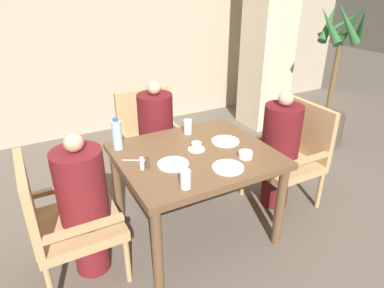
{
  "coord_description": "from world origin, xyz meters",
  "views": [
    {
      "loc": [
        -1.07,
        -1.96,
        1.89
      ],
      "look_at": [
        0.0,
        0.05,
        0.77
      ],
      "focal_mm": 32.0,
      "sensor_mm": 36.0,
      "label": 1
    }
  ],
  "objects_px": {
    "plate_main_right": "(225,141)",
    "water_bottle": "(117,135)",
    "chair_left_side": "(62,218)",
    "potted_palm": "(329,101)",
    "chair_far_side": "(151,136)",
    "glass_tall_near": "(188,127)",
    "chair_right_side": "(292,152)",
    "glass_tall_mid": "(185,179)",
    "diner_in_right_chair": "(280,150)",
    "teacup_with_saucer": "(196,147)",
    "bowl_small": "(246,155)",
    "diner_in_left_chair": "(84,204)",
    "plate_main_left": "(228,167)",
    "diner_in_far_chair": "(156,136)",
    "plate_dessert_center": "(173,164)"
  },
  "relations": [
    {
      "from": "potted_palm",
      "to": "diner_in_right_chair",
      "type": "bearing_deg",
      "value": -153.12
    },
    {
      "from": "bowl_small",
      "to": "glass_tall_mid",
      "type": "relative_size",
      "value": 0.85
    },
    {
      "from": "diner_in_left_chair",
      "to": "plate_main_right",
      "type": "bearing_deg",
      "value": 2.42
    },
    {
      "from": "chair_far_side",
      "to": "glass_tall_mid",
      "type": "relative_size",
      "value": 7.67
    },
    {
      "from": "plate_main_right",
      "to": "water_bottle",
      "type": "xyz_separation_m",
      "value": [
        -0.78,
        0.29,
        0.11
      ]
    },
    {
      "from": "plate_dessert_center",
      "to": "teacup_with_saucer",
      "type": "xyz_separation_m",
      "value": [
        0.25,
        0.13,
        0.02
      ]
    },
    {
      "from": "diner_in_right_chair",
      "to": "bowl_small",
      "type": "xyz_separation_m",
      "value": [
        -0.55,
        -0.23,
        0.2
      ]
    },
    {
      "from": "plate_dessert_center",
      "to": "glass_tall_near",
      "type": "xyz_separation_m",
      "value": [
        0.33,
        0.42,
        0.05
      ]
    },
    {
      "from": "potted_palm",
      "to": "plate_main_right",
      "type": "height_order",
      "value": "potted_palm"
    },
    {
      "from": "chair_far_side",
      "to": "plate_dessert_center",
      "type": "bearing_deg",
      "value": -102.5
    },
    {
      "from": "diner_in_left_chair",
      "to": "plate_main_left",
      "type": "distance_m",
      "value": 0.99
    },
    {
      "from": "chair_left_side",
      "to": "diner_in_far_chair",
      "type": "height_order",
      "value": "diner_in_far_chair"
    },
    {
      "from": "teacup_with_saucer",
      "to": "glass_tall_near",
      "type": "height_order",
      "value": "glass_tall_near"
    },
    {
      "from": "chair_left_side",
      "to": "plate_dessert_center",
      "type": "relative_size",
      "value": 4.2
    },
    {
      "from": "diner_in_right_chair",
      "to": "potted_palm",
      "type": "xyz_separation_m",
      "value": [
        1.37,
        0.7,
        0.01
      ]
    },
    {
      "from": "diner_in_right_chair",
      "to": "bowl_small",
      "type": "relative_size",
      "value": 10.55
    },
    {
      "from": "diner_in_left_chair",
      "to": "potted_palm",
      "type": "distance_m",
      "value": 3.12
    },
    {
      "from": "diner_in_far_chair",
      "to": "plate_dessert_center",
      "type": "distance_m",
      "value": 0.89
    },
    {
      "from": "teacup_with_saucer",
      "to": "diner_in_far_chair",
      "type": "bearing_deg",
      "value": 92.56
    },
    {
      "from": "chair_right_side",
      "to": "chair_left_side",
      "type": "bearing_deg",
      "value": 180.0
    },
    {
      "from": "water_bottle",
      "to": "teacup_with_saucer",
      "type": "bearing_deg",
      "value": -29.99
    },
    {
      "from": "plate_main_left",
      "to": "glass_tall_near",
      "type": "bearing_deg",
      "value": 87.83
    },
    {
      "from": "chair_far_side",
      "to": "glass_tall_near",
      "type": "xyz_separation_m",
      "value": [
        0.11,
        -0.57,
        0.3
      ]
    },
    {
      "from": "water_bottle",
      "to": "chair_far_side",
      "type": "bearing_deg",
      "value": 50.07
    },
    {
      "from": "diner_in_left_chair",
      "to": "teacup_with_saucer",
      "type": "xyz_separation_m",
      "value": [
        0.86,
        0.04,
        0.2
      ]
    },
    {
      "from": "teacup_with_saucer",
      "to": "chair_right_side",
      "type": "bearing_deg",
      "value": -2.31
    },
    {
      "from": "diner_in_left_chair",
      "to": "bowl_small",
      "type": "distance_m",
      "value": 1.16
    },
    {
      "from": "chair_right_side",
      "to": "glass_tall_near",
      "type": "relative_size",
      "value": 7.67
    },
    {
      "from": "chair_far_side",
      "to": "glass_tall_near",
      "type": "height_order",
      "value": "chair_far_side"
    },
    {
      "from": "chair_right_side",
      "to": "diner_in_right_chair",
      "type": "bearing_deg",
      "value": 180.0
    },
    {
      "from": "chair_right_side",
      "to": "glass_tall_mid",
      "type": "distance_m",
      "value": 1.34
    },
    {
      "from": "glass_tall_near",
      "to": "diner_in_right_chair",
      "type": "bearing_deg",
      "value": -24.72
    },
    {
      "from": "diner_in_left_chair",
      "to": "chair_right_side",
      "type": "distance_m",
      "value": 1.81
    },
    {
      "from": "chair_right_side",
      "to": "plate_main_right",
      "type": "relative_size",
      "value": 4.2
    },
    {
      "from": "chair_far_side",
      "to": "potted_palm",
      "type": "xyz_separation_m",
      "value": [
        2.21,
        -0.21,
        0.07
      ]
    },
    {
      "from": "glass_tall_near",
      "to": "diner_in_left_chair",
      "type": "bearing_deg",
      "value": -160.63
    },
    {
      "from": "chair_left_side",
      "to": "potted_palm",
      "type": "relative_size",
      "value": 0.54
    },
    {
      "from": "potted_palm",
      "to": "chair_far_side",
      "type": "bearing_deg",
      "value": 174.63
    },
    {
      "from": "glass_tall_near",
      "to": "bowl_small",
      "type": "bearing_deg",
      "value": -73.03
    },
    {
      "from": "diner_in_far_chair",
      "to": "bowl_small",
      "type": "relative_size",
      "value": 10.63
    },
    {
      "from": "diner_in_right_chair",
      "to": "plate_dessert_center",
      "type": "height_order",
      "value": "diner_in_right_chair"
    },
    {
      "from": "diner_in_left_chair",
      "to": "diner_in_far_chair",
      "type": "distance_m",
      "value": 1.12
    },
    {
      "from": "chair_far_side",
      "to": "glass_tall_near",
      "type": "distance_m",
      "value": 0.65
    },
    {
      "from": "bowl_small",
      "to": "diner_in_left_chair",
      "type": "bearing_deg",
      "value": 168.16
    },
    {
      "from": "plate_main_left",
      "to": "diner_in_far_chair",
      "type": "bearing_deg",
      "value": 94.71
    },
    {
      "from": "plate_dessert_center",
      "to": "glass_tall_near",
      "type": "distance_m",
      "value": 0.54
    },
    {
      "from": "diner_in_right_chair",
      "to": "teacup_with_saucer",
      "type": "bearing_deg",
      "value": 177.27
    },
    {
      "from": "diner_in_left_chair",
      "to": "teacup_with_saucer",
      "type": "height_order",
      "value": "diner_in_left_chair"
    },
    {
      "from": "plate_main_right",
      "to": "teacup_with_saucer",
      "type": "height_order",
      "value": "teacup_with_saucer"
    },
    {
      "from": "chair_left_side",
      "to": "potted_palm",
      "type": "distance_m",
      "value": 3.26
    }
  ]
}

